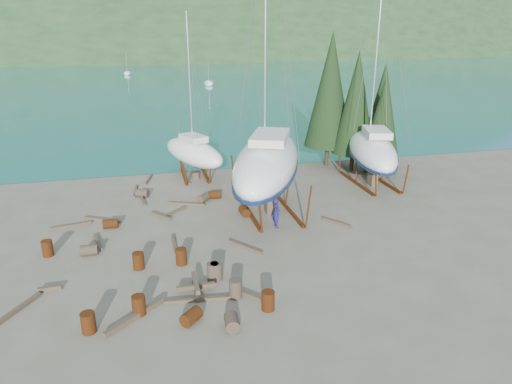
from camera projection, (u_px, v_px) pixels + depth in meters
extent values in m
plane|color=#5E5A4A|center=(239.00, 245.00, 25.78)|extent=(600.00, 600.00, 0.00)
plane|color=#1C708D|center=(145.00, 48.00, 313.95)|extent=(700.00, 700.00, 0.00)
ellipsoid|color=#1B3319|center=(145.00, 48.00, 318.53)|extent=(800.00, 360.00, 110.00)
cube|color=beige|center=(101.00, 54.00, 194.40)|extent=(6.00, 5.00, 4.00)
cube|color=#A54C2D|center=(101.00, 47.00, 193.47)|extent=(6.60, 5.60, 1.60)
cube|color=beige|center=(217.00, 53.00, 205.72)|extent=(6.00, 5.00, 4.00)
cube|color=#A54C2D|center=(217.00, 46.00, 204.79)|extent=(6.60, 5.60, 1.60)
cylinder|color=black|center=(352.00, 161.00, 39.32)|extent=(0.36, 0.36, 1.60)
cone|color=black|center=(356.00, 103.00, 37.65)|extent=(3.60, 3.60, 8.40)
cylinder|color=black|center=(379.00, 168.00, 37.87)|extent=(0.36, 0.36, 1.36)
cone|color=black|center=(384.00, 117.00, 36.45)|extent=(3.06, 3.06, 7.14)
cylinder|color=black|center=(327.00, 155.00, 40.77)|extent=(0.36, 0.36, 1.84)
cone|color=black|center=(330.00, 90.00, 38.85)|extent=(4.14, 4.14, 9.66)
cylinder|color=black|center=(378.00, 157.00, 40.94)|extent=(0.36, 0.36, 1.44)
cone|color=black|center=(382.00, 107.00, 39.43)|extent=(3.24, 3.24, 7.56)
ellipsoid|color=white|center=(209.00, 83.00, 101.10)|extent=(2.00, 5.00, 1.40)
cylinder|color=silver|center=(208.00, 70.00, 100.15)|extent=(0.08, 0.08, 5.00)
ellipsoid|color=white|center=(127.00, 74.00, 124.47)|extent=(2.00, 5.00, 1.40)
cylinder|color=silver|center=(126.00, 63.00, 123.52)|extent=(0.08, 0.08, 5.00)
ellipsoid|color=white|center=(267.00, 162.00, 29.90)|extent=(8.69, 13.73, 3.09)
cube|color=#0D1F41|center=(270.00, 181.00, 29.66)|extent=(1.15, 2.30, 1.00)
cube|color=silver|center=(270.00, 137.00, 28.69)|extent=(3.50, 4.49, 0.50)
cylinder|color=silver|center=(266.00, 5.00, 27.30)|extent=(0.14, 0.14, 15.92)
cube|color=#603410|center=(247.00, 209.00, 30.67)|extent=(0.18, 7.29, 0.20)
cube|color=#603410|center=(286.00, 206.00, 31.28)|extent=(0.18, 7.29, 0.20)
cube|color=#4E412D|center=(269.00, 204.00, 30.19)|extent=(0.50, 0.80, 1.27)
ellipsoid|color=white|center=(372.00, 150.00, 35.34)|extent=(6.02, 11.11, 2.52)
cube|color=#0D1F41|center=(374.00, 162.00, 35.12)|extent=(0.79, 1.91, 1.00)
cube|color=silver|center=(377.00, 132.00, 34.35)|extent=(2.55, 3.56, 0.50)
cylinder|color=silver|center=(377.00, 45.00, 33.23)|extent=(0.14, 0.14, 12.81)
cube|color=#603410|center=(356.00, 183.00, 35.97)|extent=(0.18, 5.87, 0.20)
cube|color=#603410|center=(381.00, 181.00, 36.46)|extent=(0.18, 5.87, 0.20)
cube|color=#4E412D|center=(373.00, 180.00, 35.60)|extent=(0.50, 0.80, 0.96)
ellipsoid|color=white|center=(194.00, 152.00, 37.21)|extent=(5.47, 8.39, 2.07)
cube|color=#0D1F41|center=(194.00, 161.00, 37.03)|extent=(0.80, 1.43, 1.00)
cube|color=silver|center=(193.00, 138.00, 36.41)|extent=(2.22, 2.76, 0.50)
cylinder|color=silver|center=(189.00, 77.00, 35.58)|extent=(0.14, 0.14, 9.65)
cube|color=#603410|center=(184.00, 176.00, 37.66)|extent=(0.18, 4.42, 0.20)
cube|color=#603410|center=(205.00, 175.00, 38.06)|extent=(0.18, 4.42, 0.20)
cube|color=#4E412D|center=(195.00, 175.00, 37.44)|extent=(0.50, 0.80, 0.53)
imported|color=navy|center=(276.00, 213.00, 27.87)|extent=(0.47, 0.70, 1.89)
cylinder|color=#603410|center=(139.00, 305.00, 19.38)|extent=(0.58, 0.58, 0.88)
cylinder|color=#2D2823|center=(232.00, 322.00, 18.52)|extent=(0.65, 0.92, 0.58)
cylinder|color=#603410|center=(110.00, 224.00, 27.94)|extent=(0.90, 0.60, 0.58)
cylinder|color=#603410|center=(215.00, 195.00, 32.90)|extent=(0.90, 0.62, 0.58)
cylinder|color=#2D2823|center=(235.00, 289.00, 20.61)|extent=(0.58, 0.58, 0.88)
cylinder|color=#603410|center=(244.00, 211.00, 29.84)|extent=(0.66, 0.93, 0.58)
cylinder|color=#603410|center=(268.00, 301.00, 19.70)|extent=(0.58, 0.58, 0.88)
cylinder|color=#603410|center=(47.00, 248.00, 24.45)|extent=(0.58, 0.58, 0.88)
cylinder|color=#2D2823|center=(142.00, 193.00, 33.20)|extent=(1.04, 0.88, 0.58)
cylinder|color=#603410|center=(181.00, 256.00, 23.56)|extent=(0.58, 0.58, 0.88)
cylinder|color=#2D2823|center=(203.00, 198.00, 32.20)|extent=(1.02, 1.04, 0.58)
cylinder|color=#603410|center=(191.00, 316.00, 18.87)|extent=(1.03, 1.03, 0.58)
cylinder|color=#603410|center=(88.00, 323.00, 18.22)|extent=(0.58, 0.58, 0.88)
cylinder|color=#603410|center=(138.00, 261.00, 23.11)|extent=(0.58, 0.58, 0.88)
cylinder|color=#2D2823|center=(89.00, 250.00, 24.59)|extent=(0.89, 0.60, 0.58)
cylinder|color=#2D2823|center=(216.00, 271.00, 22.09)|extent=(0.58, 0.58, 0.88)
cylinder|color=#2D2823|center=(213.00, 272.00, 22.07)|extent=(0.58, 0.58, 0.88)
cube|color=#4E412D|center=(149.00, 179.00, 36.93)|extent=(0.70, 2.50, 0.14)
cube|color=#4E412D|center=(336.00, 223.00, 28.58)|extent=(1.30, 1.74, 0.19)
cube|color=#4E412D|center=(71.00, 226.00, 28.12)|extent=(2.39, 0.65, 0.19)
cube|color=#4E412D|center=(199.00, 300.00, 20.43)|extent=(3.06, 0.45, 0.15)
cube|color=#4E412D|center=(175.00, 212.00, 30.34)|extent=(1.57, 1.47, 0.17)
cube|color=#4E412D|center=(245.00, 247.00, 25.39)|extent=(1.59, 2.08, 0.16)
cube|color=#4E412D|center=(187.00, 181.00, 36.51)|extent=(0.50, 1.94, 0.19)
cube|color=#4E412D|center=(249.00, 295.00, 20.75)|extent=(1.15, 1.27, 0.17)
cube|color=#4E412D|center=(161.00, 216.00, 29.61)|extent=(1.29, 1.57, 0.19)
cube|color=#4E412D|center=(136.00, 191.00, 34.24)|extent=(0.34, 2.65, 0.15)
cube|color=#4E412D|center=(186.00, 204.00, 31.71)|extent=(2.52, 1.21, 0.16)
cube|color=#4E412D|center=(174.00, 244.00, 25.74)|extent=(0.15, 2.47, 0.15)
cube|color=#4E412D|center=(98.00, 242.00, 25.99)|extent=(0.66, 2.20, 0.17)
cube|color=#4E412D|center=(50.00, 289.00, 21.25)|extent=(1.04, 0.28, 0.22)
cube|color=#4E412D|center=(14.00, 312.00, 19.52)|extent=(1.71, 2.60, 0.18)
cube|color=#4E412D|center=(142.00, 199.00, 32.64)|extent=(0.50, 2.61, 0.15)
cube|color=#4E412D|center=(135.00, 316.00, 19.18)|extent=(2.57, 2.29, 0.23)
cube|color=#4E412D|center=(102.00, 220.00, 29.06)|extent=(2.33, 1.40, 0.16)
cube|color=#4E412D|center=(196.00, 290.00, 21.12)|extent=(0.20, 1.80, 0.20)
cube|color=#4E412D|center=(196.00, 286.00, 21.06)|extent=(1.80, 0.20, 0.20)
cube|color=#4E412D|center=(196.00, 283.00, 20.99)|extent=(0.20, 1.80, 0.20)
cube|color=#4E412D|center=(258.00, 196.00, 33.13)|extent=(0.20, 1.80, 0.20)
cube|color=#4E412D|center=(258.00, 194.00, 33.06)|extent=(1.80, 0.20, 0.20)
cube|color=#4E412D|center=(258.00, 191.00, 33.00)|extent=(0.20, 1.80, 0.20)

